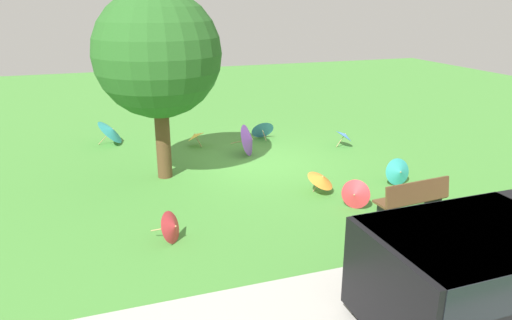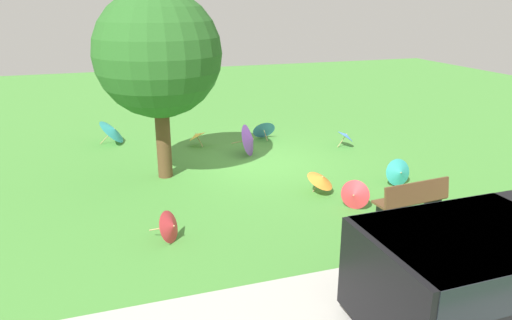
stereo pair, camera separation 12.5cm
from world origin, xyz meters
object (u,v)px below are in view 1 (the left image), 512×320
park_bench (413,199)px  parasol_red_1 (355,194)px  shade_tree (158,55)px  parasol_blue_0 (345,135)px  parasol_red_2 (173,227)px  parasol_blue_1 (262,129)px  parasol_teal_0 (399,172)px  parasol_teal_1 (111,131)px  parasol_yellow_0 (195,136)px  parasol_purple_0 (250,140)px  parasol_orange_0 (322,179)px

park_bench → parasol_red_1: 1.23m
shade_tree → parasol_red_1: shade_tree is taller
parasol_blue_0 → parasol_red_2: parasol_red_2 is taller
park_bench → parasol_blue_1: (0.88, -6.81, -0.13)m
parasol_teal_0 → parasol_teal_1: bearing=-42.4°
parasol_blue_1 → parasol_teal_0: bearing=109.7°
parasol_teal_0 → parasol_blue_0: size_ratio=1.09×
parasol_red_1 → parasol_blue_1: bearing=-89.5°
parasol_teal_1 → parasol_blue_1: (-4.73, 0.94, -0.11)m
shade_tree → parasol_red_2: 4.59m
parasol_yellow_0 → parasol_purple_0: size_ratio=0.80×
parasol_orange_0 → parasol_purple_0: (0.69, -3.34, 0.11)m
parasol_red_2 → parasol_blue_0: bearing=-143.8°
park_bench → parasol_blue_0: park_bench is taller
parasol_orange_0 → parasol_blue_1: 4.90m
parasol_yellow_0 → parasol_teal_0: 6.36m
parasol_orange_0 → parasol_blue_0: 4.00m
parasol_orange_0 → parasol_blue_1: parasol_blue_1 is taller
parasol_orange_0 → parasol_red_2: 3.94m
park_bench → parasol_red_2: park_bench is taller
parasol_orange_0 → parasol_red_2: parasol_red_2 is taller
parasol_yellow_0 → parasol_purple_0: 1.94m
park_bench → parasol_red_2: (4.87, -0.65, -0.15)m
parasol_red_2 → parasol_teal_1: (0.74, -7.10, 0.13)m
parasol_teal_0 → parasol_yellow_0: bearing=-50.2°
parasol_blue_0 → parasol_teal_1: parasol_teal_1 is taller
parasol_orange_0 → parasol_purple_0: 3.41m
parasol_red_2 → parasol_teal_1: parasol_teal_1 is taller
parasol_blue_0 → parasol_teal_1: (6.86, -2.62, 0.08)m
parasol_teal_0 → parasol_blue_0: parasol_teal_0 is taller
parasol_orange_0 → parasol_red_1: size_ratio=1.42×
parasol_red_2 → park_bench: bearing=172.4°
parasol_teal_1 → shade_tree: bearing=108.0°
shade_tree → parasol_blue_0: 6.41m
parasol_teal_1 → parasol_teal_0: bearing=137.6°
parasol_red_1 → parasol_blue_0: parasol_red_1 is taller
parasol_yellow_0 → parasol_orange_0: parasol_orange_0 is taller
parasol_purple_0 → parasol_red_2: bearing=56.6°
shade_tree → parasol_red_2: shade_tree is taller
parasol_orange_0 → parasol_red_1: bearing=106.8°
shade_tree → parasol_teal_1: bearing=-72.0°
parasol_yellow_0 → parasol_teal_1: size_ratio=0.75×
parasol_red_1 → parasol_red_2: bearing=3.5°
park_bench → parasol_red_1: park_bench is taller
parasol_red_1 → parasol_purple_0: (1.00, -4.36, 0.15)m
parasol_teal_0 → parasol_red_2: bearing=11.1°
parasol_orange_0 → shade_tree: bearing=-35.0°
parasol_red_1 → parasol_blue_0: 4.72m
parasol_red_2 → parasol_blue_1: size_ratio=0.93×
parasol_teal_1 → parasol_orange_0: bearing=127.5°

